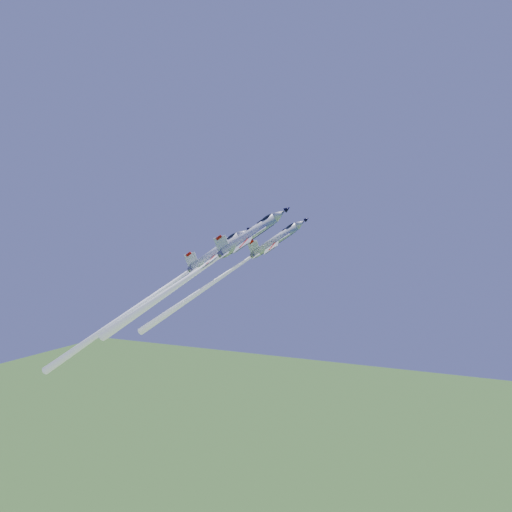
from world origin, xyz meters
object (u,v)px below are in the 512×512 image
at_px(jet_lead, 224,275).
at_px(jet_right, 195,273).
at_px(jet_left, 192,276).
at_px(jet_slot, 147,300).

height_order(jet_lead, jet_right, jet_right).
bearing_deg(jet_right, jet_left, -163.27).
distance_m(jet_left, jet_right, 10.72).
bearing_deg(jet_left, jet_lead, 56.44).
relative_size(jet_right, jet_slot, 0.85).
xyz_separation_m(jet_left, jet_slot, (-6.98, -7.37, -4.98)).
bearing_deg(jet_left, jet_right, 16.73).
distance_m(jet_right, jet_slot, 14.72).
relative_size(jet_lead, jet_right, 0.90).
height_order(jet_lead, jet_left, jet_left).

